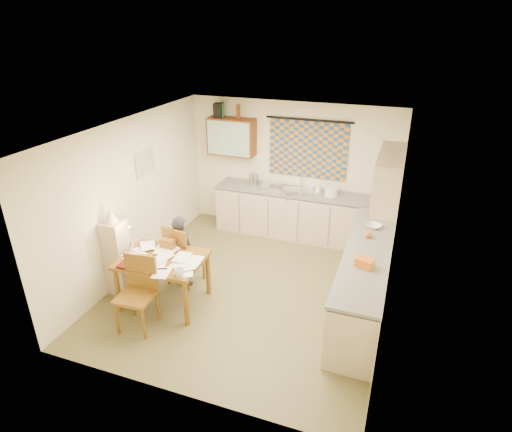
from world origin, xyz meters
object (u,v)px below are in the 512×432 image
at_px(counter_back, 302,215).
at_px(shelf_stand, 117,257).
at_px(chair_far, 185,265).
at_px(dining_table, 164,280).
at_px(counter_right, 365,279).
at_px(stove, 353,327).
at_px(person, 181,251).

xyz_separation_m(counter_back, shelf_stand, (-2.15, -2.72, 0.14)).
xyz_separation_m(counter_back, chair_far, (-1.33, -2.17, -0.14)).
relative_size(dining_table, shelf_stand, 1.03).
distance_m(dining_table, shelf_stand, 0.82).
bearing_deg(dining_table, chair_far, 84.88).
bearing_deg(counter_right, dining_table, -161.57).
relative_size(stove, chair_far, 0.87).
bearing_deg(counter_back, stove, -64.65).
xyz_separation_m(counter_back, counter_right, (1.39, -1.83, -0.00)).
height_order(dining_table, shelf_stand, shelf_stand).
bearing_deg(chair_far, stove, 175.71).
relative_size(counter_back, counter_right, 1.12).
relative_size(dining_table, person, 1.04).
distance_m(counter_right, stove, 1.10).
distance_m(dining_table, person, 0.57).
xyz_separation_m(counter_back, stove, (1.39, -2.93, -0.01)).
height_order(person, shelf_stand, shelf_stand).
distance_m(counter_back, person, 2.60).
bearing_deg(shelf_stand, person, 32.18).
distance_m(chair_far, shelf_stand, 1.02).
height_order(counter_back, person, person).
bearing_deg(counter_back, chair_far, -121.62).
bearing_deg(shelf_stand, dining_table, -1.72).
bearing_deg(person, counter_back, -123.09).
xyz_separation_m(counter_back, person, (-1.35, -2.22, 0.13)).
relative_size(counter_back, dining_table, 2.71).
bearing_deg(dining_table, person, 86.69).
bearing_deg(person, chair_far, -112.16).
bearing_deg(chair_far, shelf_stand, 45.47).
bearing_deg(shelf_stand, counter_right, 14.12).
bearing_deg(counter_right, chair_far, -172.92).
bearing_deg(counter_back, shelf_stand, -128.36).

